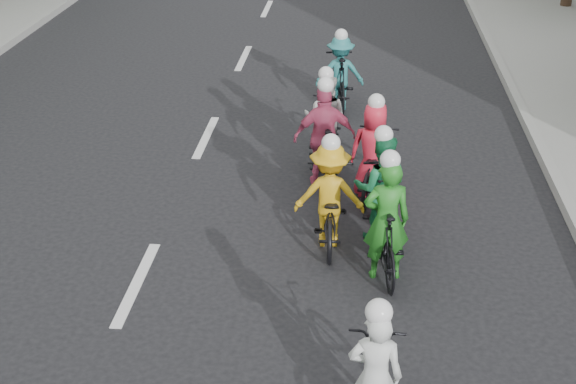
# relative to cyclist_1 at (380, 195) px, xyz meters

# --- Properties ---
(ground) EXTENTS (120.00, 120.00, 0.00)m
(ground) POSITION_rel_cyclist_1_xyz_m (-3.16, -1.55, -0.65)
(ground) COLOR black
(ground) RESTS_ON ground
(curb_left) EXTENTS (0.18, 80.00, 0.18)m
(curb_left) POSITION_rel_cyclist_1_xyz_m (-9.21, 8.45, -0.56)
(curb_left) COLOR #999993
(curb_left) RESTS_ON ground
(curb_right) EXTENTS (0.18, 80.00, 0.18)m
(curb_right) POSITION_rel_cyclist_1_xyz_m (2.89, 8.45, -0.56)
(curb_right) COLOR #999993
(curb_right) RESTS_ON ground
(cyclist_1) EXTENTS (0.78, 1.74, 1.73)m
(cyclist_1) POSITION_rel_cyclist_1_xyz_m (0.00, 0.00, 0.00)
(cyclist_1) COLOR black
(cyclist_1) RESTS_ON ground
(cyclist_2) EXTENTS (1.00, 1.91, 1.67)m
(cyclist_2) POSITION_rel_cyclist_1_xyz_m (-0.70, -0.21, -0.04)
(cyclist_2) COLOR black
(cyclist_2) RESTS_ON ground
(cyclist_3) EXTENTS (1.06, 1.80, 1.85)m
(cyclist_3) POSITION_rel_cyclist_1_xyz_m (-0.87, 1.66, 0.02)
(cyclist_3) COLOR black
(cyclist_3) RESTS_ON ground
(cyclist_4) EXTENTS (0.94, 1.90, 1.71)m
(cyclist_4) POSITION_rel_cyclist_1_xyz_m (-0.09, 1.37, -0.06)
(cyclist_4) COLOR black
(cyclist_4) RESTS_ON ground
(cyclist_5) EXTENTS (0.68, 1.70, 1.81)m
(cyclist_5) POSITION_rel_cyclist_1_xyz_m (0.06, -1.01, -0.03)
(cyclist_5) COLOR black
(cyclist_5) RESTS_ON ground
(cyclist_6) EXTENTS (0.94, 1.94, 1.69)m
(cyclist_6) POSITION_rel_cyclist_1_xyz_m (-0.91, 2.68, -0.05)
(cyclist_6) COLOR black
(cyclist_6) RESTS_ON ground
(cyclist_7) EXTENTS (1.02, 1.90, 1.64)m
(cyclist_7) POSITION_rel_cyclist_1_xyz_m (-0.73, 5.28, -0.01)
(cyclist_7) COLOR black
(cyclist_7) RESTS_ON ground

